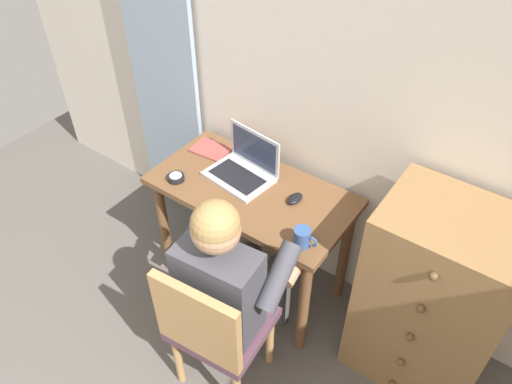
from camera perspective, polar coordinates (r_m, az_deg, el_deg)
wall_back at (r=2.34m, az=11.77°, el=10.95°), size 4.80×0.05×2.50m
curtain_panel at (r=2.99m, az=-10.90°, el=14.36°), size 0.51×0.03×2.16m
desk at (r=2.62m, az=-0.51°, el=-1.74°), size 1.07×0.55×0.75m
dresser at (r=2.47m, az=19.71°, el=-11.70°), size 0.61×0.50×1.05m
chair at (r=2.30m, az=-4.96°, el=-15.48°), size 0.46×0.44×0.87m
person_seated at (r=2.24m, az=-2.56°, el=-9.61°), size 0.56×0.61×1.19m
laptop at (r=2.58m, az=-1.40°, el=2.92°), size 0.37×0.29×0.24m
computer_mouse at (r=2.45m, az=4.57°, el=-0.77°), size 0.07×0.10×0.03m
desk_clock at (r=2.61m, az=-9.34°, el=1.67°), size 0.09×0.09×0.03m
notebook_pad at (r=2.79m, az=-5.30°, el=4.96°), size 0.22×0.17×0.01m
coffee_mug at (r=2.22m, az=5.46°, el=-5.33°), size 0.12×0.08×0.09m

